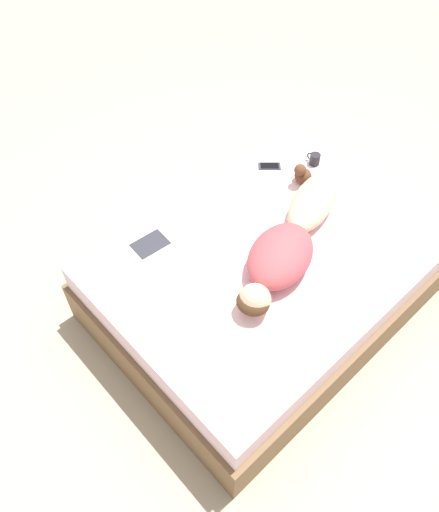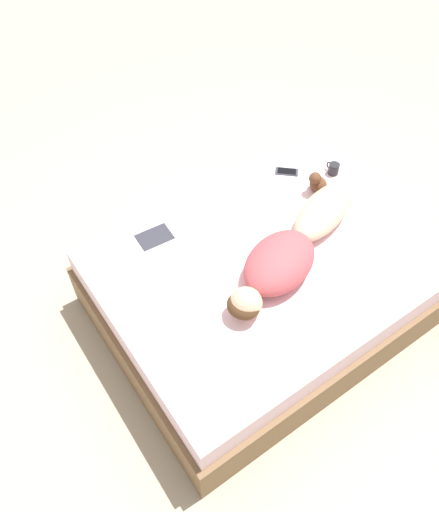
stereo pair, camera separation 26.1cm
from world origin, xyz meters
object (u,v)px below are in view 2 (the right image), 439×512
person (292,248)px  cell_phone (287,172)px  coffee_mug (333,168)px  open_magazine (163,249)px

person → cell_phone: person is taller
person → coffee_mug: person is taller
person → open_magazine: size_ratio=2.60×
person → cell_phone: (0.61, -0.48, -0.09)m
coffee_mug → open_magazine: bearing=86.9°
person → open_magazine: (0.49, 0.60, -0.09)m
coffee_mug → person: bearing=119.8°
open_magazine → cell_phone: bearing=-79.9°
open_magazine → coffee_mug: (-0.07, -1.33, 0.04)m
open_magazine → coffee_mug: size_ratio=4.59×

